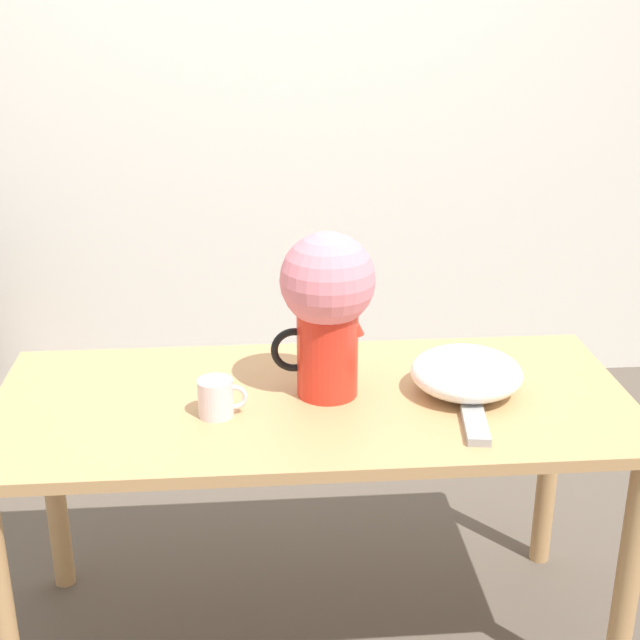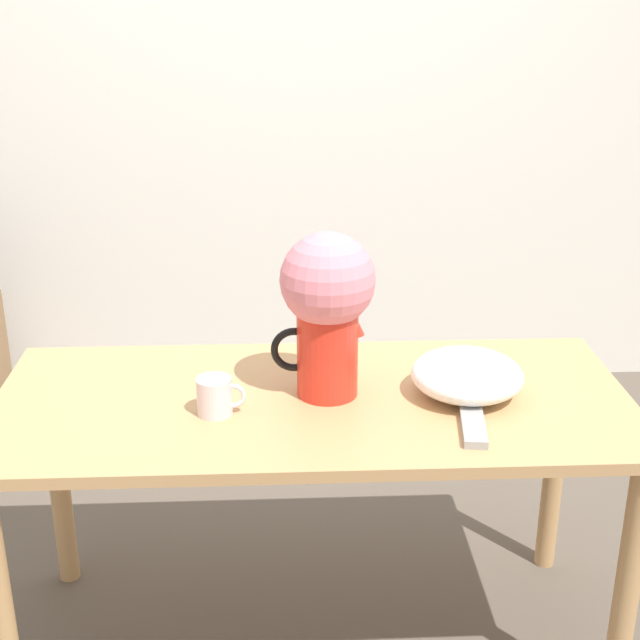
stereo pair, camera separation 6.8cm
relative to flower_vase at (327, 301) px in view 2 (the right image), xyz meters
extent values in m
plane|color=brown|center=(-0.08, 0.05, -0.99)|extent=(12.00, 12.00, 0.00)
cube|color=silver|center=(-0.08, 1.70, 0.31)|extent=(8.00, 0.05, 2.60)
cube|color=tan|center=(-0.04, -0.02, -0.26)|extent=(1.59, 0.71, 0.03)
cylinder|color=tan|center=(-0.77, -0.32, -0.63)|extent=(0.06, 0.06, 0.71)
cylinder|color=tan|center=(0.70, -0.32, -0.63)|extent=(0.06, 0.06, 0.71)
cylinder|color=tan|center=(-0.77, 0.27, -0.63)|extent=(0.06, 0.06, 0.71)
cylinder|color=tan|center=(0.70, 0.27, -0.63)|extent=(0.06, 0.06, 0.71)
cylinder|color=red|center=(0.00, 0.00, -0.14)|extent=(0.15, 0.15, 0.22)
cone|color=red|center=(0.07, 0.00, -0.06)|extent=(0.05, 0.05, 0.06)
torus|color=black|center=(-0.08, 0.00, -0.13)|extent=(0.12, 0.02, 0.12)
sphere|color=#3D7033|center=(0.00, 0.00, 0.01)|extent=(0.17, 0.17, 0.17)
sphere|color=pink|center=(0.00, 0.00, 0.05)|extent=(0.23, 0.23, 0.23)
cylinder|color=silver|center=(-0.28, -0.10, -0.20)|extent=(0.09, 0.09, 0.09)
torus|color=silver|center=(-0.23, -0.10, -0.20)|extent=(0.06, 0.01, 0.06)
ellipsoid|color=white|center=(0.35, -0.02, -0.19)|extent=(0.28, 0.28, 0.11)
cube|color=#999999|center=(0.33, -0.22, -0.24)|extent=(0.08, 0.18, 0.02)
camera|label=1|loc=(-0.18, -2.02, 0.74)|focal=50.00mm
camera|label=2|loc=(-0.11, -2.02, 0.74)|focal=50.00mm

